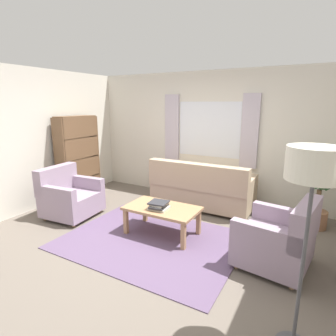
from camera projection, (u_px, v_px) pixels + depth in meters
ground_plane at (151, 241)px, 4.04m from camera, size 6.24×6.24×0.00m
wall_back at (210, 137)px, 5.66m from camera, size 5.32×0.12×2.60m
wall_left at (27, 141)px, 5.01m from camera, size 0.12×4.40×2.60m
window_with_curtains at (208, 130)px, 5.56m from camera, size 1.98×0.07×1.40m
area_rug at (151, 240)px, 4.04m from camera, size 2.51×1.92×0.01m
couch at (201, 189)px, 5.24m from camera, size 1.90×0.82×0.92m
armchair_left at (69, 197)px, 4.87m from camera, size 0.89×0.91×0.88m
armchair_right at (279, 240)px, 3.33m from camera, size 0.93×0.95×0.88m
coffee_table at (162, 211)px, 4.16m from camera, size 1.10×0.64×0.44m
book_stack_on_table at (159, 206)px, 4.07m from camera, size 0.30×0.31×0.11m
potted_plant at (320, 193)px, 4.36m from camera, size 1.25×1.15×1.11m
bookshelf at (81, 161)px, 5.77m from camera, size 0.30×0.94×1.72m
standing_lamp at (313, 179)px, 1.94m from camera, size 0.40×0.40×1.68m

